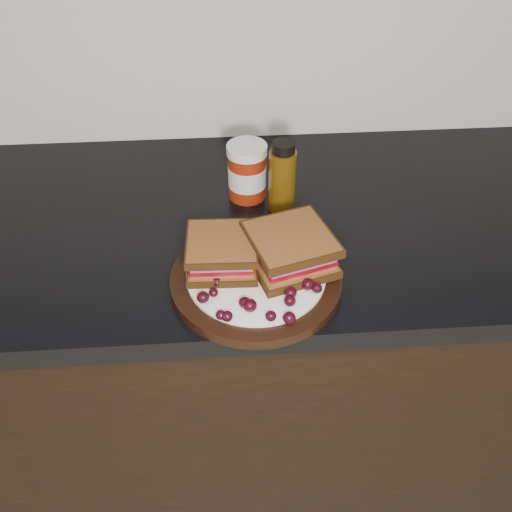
{
  "coord_description": "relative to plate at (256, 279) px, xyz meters",
  "views": [
    {
      "loc": [
        0.11,
        0.85,
        1.55
      ],
      "look_at": [
        0.15,
        1.52,
        0.96
      ],
      "focal_mm": 40.0,
      "sensor_mm": 36.0,
      "label": 1
    }
  ],
  "objects": [
    {
      "name": "base_cabinets",
      "position": [
        -0.15,
        0.18,
        -0.48
      ],
      "size": [
        3.96,
        0.58,
        0.86
      ],
      "primitive_type": "cube",
      "color": "black",
      "rests_on": "ground_plane"
    },
    {
      "name": "countertop",
      "position": [
        -0.15,
        0.18,
        -0.03
      ],
      "size": [
        3.98,
        0.6,
        0.04
      ],
      "primitive_type": "cube",
      "color": "black",
      "rests_on": "base_cabinets"
    },
    {
      "name": "plate",
      "position": [
        0.0,
        0.0,
        0.0
      ],
      "size": [
        0.28,
        0.28,
        0.02
      ],
      "primitive_type": "cylinder",
      "color": "black",
      "rests_on": "countertop"
    },
    {
      "name": "sandwich_left",
      "position": [
        -0.05,
        0.02,
        0.04
      ],
      "size": [
        0.12,
        0.12,
        0.05
      ],
      "primitive_type": null,
      "rotation": [
        0.0,
        0.0,
        -0.03
      ],
      "color": "brown",
      "rests_on": "plate"
    },
    {
      "name": "sandwich_right",
      "position": [
        0.06,
        0.02,
        0.04
      ],
      "size": [
        0.16,
        0.16,
        0.06
      ],
      "primitive_type": null,
      "rotation": [
        0.0,
        0.0,
        0.3
      ],
      "color": "brown",
      "rests_on": "plate"
    },
    {
      "name": "grape_0",
      "position": [
        -0.08,
        -0.06,
        0.02
      ],
      "size": [
        0.02,
        0.02,
        0.02
      ],
      "primitive_type": "ellipsoid",
      "color": "black",
      "rests_on": "plate"
    },
    {
      "name": "grape_1",
      "position": [
        -0.07,
        -0.05,
        0.02
      ],
      "size": [
        0.02,
        0.02,
        0.01
      ],
      "primitive_type": "ellipsoid",
      "color": "black",
      "rests_on": "plate"
    },
    {
      "name": "grape_2",
      "position": [
        -0.06,
        -0.1,
        0.02
      ],
      "size": [
        0.02,
        0.02,
        0.01
      ],
      "primitive_type": "ellipsoid",
      "color": "black",
      "rests_on": "plate"
    },
    {
      "name": "grape_3",
      "position": [
        -0.05,
        -0.1,
        0.02
      ],
      "size": [
        0.02,
        0.02,
        0.02
      ],
      "primitive_type": "ellipsoid",
      "color": "black",
      "rests_on": "plate"
    },
    {
      "name": "grape_4",
      "position": [
        -0.01,
        -0.08,
        0.02
      ],
      "size": [
        0.02,
        0.02,
        0.02
      ],
      "primitive_type": "ellipsoid",
      "color": "black",
      "rests_on": "plate"
    },
    {
      "name": "grape_5",
      "position": [
        -0.02,
        -0.07,
        0.02
      ],
      "size": [
        0.02,
        0.02,
        0.02
      ],
      "primitive_type": "ellipsoid",
      "color": "black",
      "rests_on": "plate"
    },
    {
      "name": "grape_6",
      "position": [
        0.01,
        -0.1,
        0.02
      ],
      "size": [
        0.02,
        0.02,
        0.02
      ],
      "primitive_type": "ellipsoid",
      "color": "black",
      "rests_on": "plate"
    },
    {
      "name": "grape_7",
      "position": [
        0.04,
        -0.11,
        0.02
      ],
      "size": [
        0.02,
        0.02,
        0.02
      ],
      "primitive_type": "ellipsoid",
      "color": "black",
      "rests_on": "plate"
    },
    {
      "name": "grape_8",
      "position": [
        0.05,
        -0.08,
        0.02
      ],
      "size": [
        0.02,
        0.02,
        0.02
      ],
      "primitive_type": "ellipsoid",
      "color": "black",
      "rests_on": "plate"
    },
    {
      "name": "grape_9",
      "position": [
        0.05,
        -0.06,
        0.02
      ],
      "size": [
        0.02,
        0.02,
        0.02
      ],
      "primitive_type": "ellipsoid",
      "color": "black",
      "rests_on": "plate"
    },
    {
      "name": "grape_10",
      "position": [
        0.09,
        -0.05,
        0.02
      ],
      "size": [
        0.02,
        0.02,
        0.02
      ],
      "primitive_type": "ellipsoid",
      "color": "black",
      "rests_on": "plate"
    },
    {
      "name": "grape_11",
      "position": [
        0.08,
        -0.04,
        0.02
      ],
      "size": [
        0.02,
        0.02,
        0.02
      ],
      "primitive_type": "ellipsoid",
      "color": "black",
      "rests_on": "plate"
    },
    {
      "name": "grape_12",
      "position": [
        0.08,
        -0.02,
        0.02
      ],
      "size": [
        0.02,
        0.02,
        0.01
      ],
      "primitive_type": "ellipsoid",
      "color": "black",
      "rests_on": "plate"
    },
    {
      "name": "grape_13",
      "position": [
        0.1,
        0.01,
        0.02
      ],
      "size": [
        0.02,
        0.02,
        0.02
      ],
      "primitive_type": "ellipsoid",
      "color": "black",
      "rests_on": "plate"
    },
    {
      "name": "grape_14",
      "position": [
        0.08,
        0.03,
        0.02
      ],
      "size": [
        0.02,
        0.02,
        0.02
      ],
      "primitive_type": "ellipsoid",
      "color": "black",
      "rests_on": "plate"
    },
    {
      "name": "grape_15",
      "position": [
        0.04,
        0.02,
        0.02
      ],
      "size": [
        0.02,
        0.02,
        0.02
      ],
      "primitive_type": "ellipsoid",
      "color": "black",
      "rests_on": "plate"
    },
    {
      "name": "grape_16",
      "position": [
        -0.04,
        0.05,
        0.02
      ],
      "size": [
        0.02,
        0.02,
        0.02
      ],
      "primitive_type": "ellipsoid",
      "color": "black",
      "rests_on": "plate"
    },
    {
      "name": "grape_17",
      "position": [
        -0.05,
        0.05,
        0.02
      ],
      "size": [
        0.02,
        0.02,
        0.02
      ],
      "primitive_type": "ellipsoid",
      "color": "black",
      "rests_on": "plate"
    },
    {
      "name": "grape_18",
      "position": [
        -0.08,
        0.03,
        0.02
      ],
      "size": [
        0.02,
        0.02,
        0.02
      ],
      "primitive_type": "ellipsoid",
      "color": "black",
      "rests_on": "plate"
    },
    {
      "name": "grape_19",
      "position": [
        -0.08,
        0.02,
        0.02
      ],
      "size": [
        0.02,
        0.02,
        0.02
      ],
      "primitive_type": "ellipsoid",
      "color": "black",
      "rests_on": "plate"
    },
    {
      "name": "grape_20",
      "position": [
        -0.06,
        -0.01,
        0.02
      ],
      "size": [
        0.02,
        0.02,
        0.01
      ],
      "primitive_type": "ellipsoid",
      "color": "black",
      "rests_on": "plate"
    },
    {
      "name": "grape_21",
      "position": [
        -0.06,
        -0.02,
        0.02
      ],
      "size": [
        0.02,
        0.02,
        0.02
      ],
      "primitive_type": "ellipsoid",
      "color": "black",
      "rests_on": "plate"
    },
    {
      "name": "grape_22",
      "position": [
        -0.05,
        0.03,
        0.02
      ],
      "size": [
        0.02,
        0.02,
        0.01
      ],
      "primitive_type": "ellipsoid",
      "color": "black",
      "rests_on": "plate"
    },
    {
      "name": "grape_23",
      "position": [
        -0.08,
        0.02,
        0.02
      ],
      "size": [
        0.02,
        0.02,
        0.02
      ],
      "primitive_type": "ellipsoid",
      "color": "black",
      "rests_on": "plate"
    },
    {
      "name": "grape_24",
      "position": [
        -0.08,
        0.0,
        0.02
      ],
      "size": [
        0.02,
        0.02,
        0.01
      ],
      "primitive_type": "ellipsoid",
      "color": "black",
      "rests_on": "plate"
    },
    {
      "name": "condiment_jar",
      "position": [
        0.0,
        0.25,
        0.05
      ],
      "size": [
        0.1,
        0.1,
        0.11
      ],
      "primitive_type": "cylinder",
      "rotation": [
        0.0,
        0.0,
        0.37
      ],
      "color": "maroon",
      "rests_on": "countertop"
    },
    {
      "name": "oil_bottle",
      "position": [
        0.06,
        0.21,
        0.06
      ],
      "size": [
        0.06,
        0.06,
        0.14
      ],
      "primitive_type": "cylinder",
      "rotation": [
        0.0,
        0.0,
        -0.12
      ],
      "color": "#4B3007",
      "rests_on": "countertop"
    }
  ]
}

